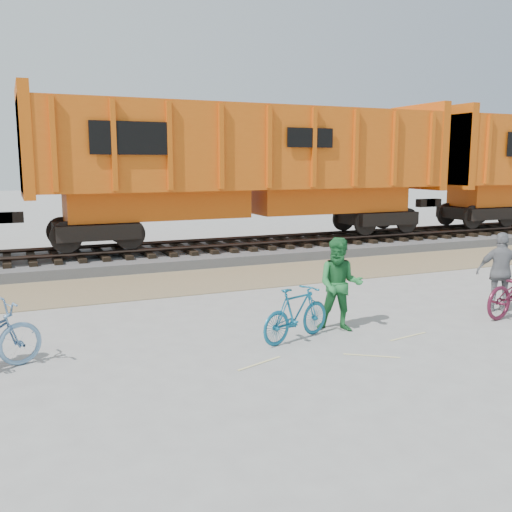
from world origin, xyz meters
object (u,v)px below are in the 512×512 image
(hopper_car_center, at_px, (249,165))
(person_man, at_px, (340,285))
(person_woman, at_px, (501,272))
(bicycle_teal, at_px, (296,314))

(hopper_car_center, relative_size, person_man, 8.06)
(person_man, bearing_deg, hopper_car_center, 110.30)
(hopper_car_center, distance_m, person_man, 9.22)
(person_man, height_order, person_woman, person_man)
(hopper_car_center, distance_m, bicycle_teal, 9.75)
(hopper_car_center, bearing_deg, person_man, -102.19)
(person_man, xyz_separation_m, person_woman, (3.81, -0.15, -0.04))
(hopper_car_center, distance_m, person_woman, 9.37)
(bicycle_teal, xyz_separation_m, person_man, (1.00, 0.20, 0.39))
(hopper_car_center, height_order, person_woman, hopper_car_center)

